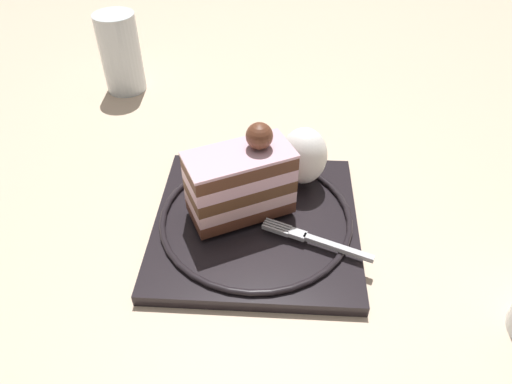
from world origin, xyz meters
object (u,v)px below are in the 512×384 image
Objects in this scene: dessert_plate at (256,221)px; drink_glass_far at (122,58)px; whipped_cream_dollop at (304,156)px; cake_slice at (238,181)px; fork at (313,239)px.

dessert_plate is 0.35m from drink_glass_far.
whipped_cream_dollop reaches higher than dessert_plate.
cake_slice is at bearing 172.47° from dessert_plate.
cake_slice is at bearing -41.04° from drink_glass_far.
whipped_cream_dollop is at bearing 109.87° from fork.
drink_glass_far is (-0.25, 0.22, -0.01)m from cake_slice.
cake_slice reaches higher than fork.
dessert_plate is 0.08m from whipped_cream_dollop.
drink_glass_far is (-0.30, 0.15, -0.00)m from whipped_cream_dollop.
dessert_plate is 2.22× the size of drink_glass_far.
fork is (0.06, -0.02, 0.01)m from dessert_plate.
dessert_plate is at bearing -114.76° from whipped_cream_dollop.
drink_glass_far reaches higher than dessert_plate.
dessert_plate is 3.88× the size of whipped_cream_dollop.
whipped_cream_dollop is at bearing 65.24° from dessert_plate.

